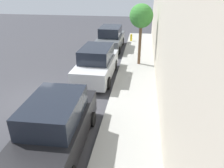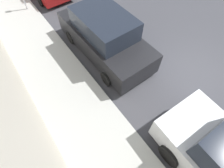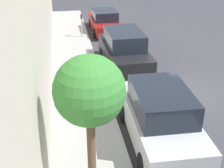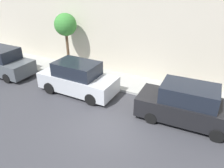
{
  "view_description": "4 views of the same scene",
  "coord_description": "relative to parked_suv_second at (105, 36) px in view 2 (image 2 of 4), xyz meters",
  "views": [
    {
      "loc": [
        5.02,
        -9.13,
        5.54
      ],
      "look_at": [
        3.66,
        0.38,
        1.0
      ],
      "focal_mm": 35.0,
      "sensor_mm": 36.0,
      "label": 1
    },
    {
      "loc": [
        5.31,
        1.72,
        5.98
      ],
      "look_at": [
        3.37,
        -0.98,
        1.0
      ],
      "focal_mm": 28.0,
      "sensor_mm": 36.0,
      "label": 2
    },
    {
      "loc": [
        5.31,
        11.65,
        6.49
      ],
      "look_at": [
        3.46,
        0.67,
        1.0
      ],
      "focal_mm": 50.0,
      "sensor_mm": 36.0,
      "label": 3
    },
    {
      "loc": [
        -7.49,
        -3.93,
        6.61
      ],
      "look_at": [
        2.45,
        1.05,
        1.0
      ],
      "focal_mm": 35.0,
      "sensor_mm": 36.0,
      "label": 4
    }
  ],
  "objects": [
    {
      "name": "sidewalk",
      "position": [
        2.53,
        3.18,
        -0.86
      ],
      "size": [
        2.41,
        32.0,
        0.15
      ],
      "color": "#9E9E99",
      "rests_on": "ground_plane"
    },
    {
      "name": "parked_suv_second",
      "position": [
        0.0,
        0.0,
        0.0
      ],
      "size": [
        2.08,
        4.84,
        1.98
      ],
      "color": "black",
      "rests_on": "ground_plane"
    },
    {
      "name": "ground_plane",
      "position": [
        -2.18,
        3.18,
        -0.93
      ],
      "size": [
        60.0,
        60.0,
        0.0
      ],
      "primitive_type": "plane",
      "color": "#38383D"
    }
  ]
}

